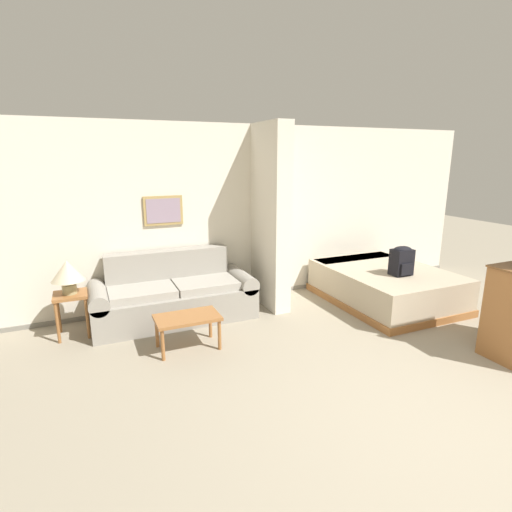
# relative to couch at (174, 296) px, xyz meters

# --- Properties ---
(ground_plane) EXTENTS (20.00, 20.00, 0.00)m
(ground_plane) POSITION_rel_couch_xyz_m (1.50, -3.35, -0.32)
(ground_plane) COLOR gray
(wall_back) EXTENTS (7.68, 0.16, 2.60)m
(wall_back) POSITION_rel_couch_xyz_m (1.49, 0.48, 0.98)
(wall_back) COLOR silver
(wall_back) RESTS_ON ground_plane
(wall_partition_pillar) EXTENTS (0.24, 0.87, 2.60)m
(wall_partition_pillar) POSITION_rel_couch_xyz_m (1.43, -0.02, 0.98)
(wall_partition_pillar) COLOR silver
(wall_partition_pillar) RESTS_ON ground_plane
(couch) EXTENTS (2.14, 0.84, 0.89)m
(couch) POSITION_rel_couch_xyz_m (0.00, 0.00, 0.00)
(couch) COLOR gray
(couch) RESTS_ON ground_plane
(coffee_table) EXTENTS (0.72, 0.43, 0.39)m
(coffee_table) POSITION_rel_couch_xyz_m (-0.05, -0.93, 0.02)
(coffee_table) COLOR #996033
(coffee_table) RESTS_ON ground_plane
(side_table) EXTENTS (0.38, 0.38, 0.54)m
(side_table) POSITION_rel_couch_xyz_m (-1.25, -0.04, 0.12)
(side_table) COLOR #996033
(side_table) RESTS_ON ground_plane
(table_lamp) EXTENTS (0.38, 0.38, 0.41)m
(table_lamp) POSITION_rel_couch_xyz_m (-1.25, -0.04, 0.49)
(table_lamp) COLOR tan
(table_lamp) RESTS_ON side_table
(bed) EXTENTS (1.55, 1.99, 0.52)m
(bed) POSITION_rel_couch_xyz_m (3.05, -0.62, -0.05)
(bed) COLOR #996033
(bed) RESTS_ON ground_plane
(backpack) EXTENTS (0.29, 0.23, 0.41)m
(backpack) POSITION_rel_couch_xyz_m (3.02, -0.96, 0.41)
(backpack) COLOR black
(backpack) RESTS_ON bed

